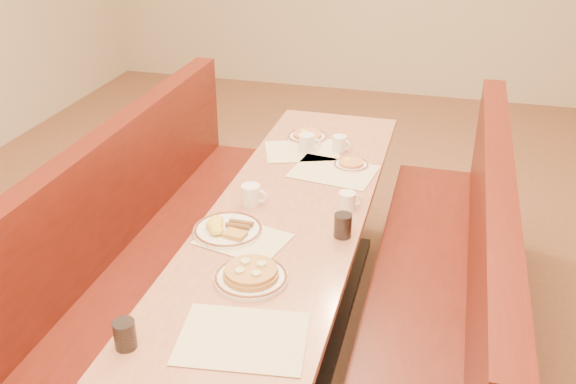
% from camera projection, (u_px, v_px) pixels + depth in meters
% --- Properties ---
extents(ground, '(8.00, 8.00, 0.00)m').
position_uv_depth(ground, '(290.00, 335.00, 3.31)').
color(ground, '#9E6647').
rests_on(ground, ground).
extents(diner_table, '(0.70, 2.50, 0.75)m').
position_uv_depth(diner_table, '(290.00, 275.00, 3.13)').
color(diner_table, black).
rests_on(diner_table, ground).
extents(booth_left, '(0.55, 2.50, 1.05)m').
position_uv_depth(booth_left, '(153.00, 256.00, 3.31)').
color(booth_left, '#4C3326').
rests_on(booth_left, ground).
extents(booth_right, '(0.55, 2.50, 1.05)m').
position_uv_depth(booth_right, '(442.00, 300.00, 2.97)').
color(booth_right, '#4C3326').
rests_on(booth_right, ground).
extents(placemat_near_left, '(0.41, 0.34, 0.00)m').
position_uv_depth(placemat_near_left, '(243.00, 239.00, 2.71)').
color(placemat_near_left, beige).
rests_on(placemat_near_left, diner_table).
extents(placemat_near_right, '(0.47, 0.37, 0.00)m').
position_uv_depth(placemat_near_right, '(243.00, 338.00, 2.15)').
color(placemat_near_right, beige).
rests_on(placemat_near_right, diner_table).
extents(placemat_far_left, '(0.47, 0.41, 0.00)m').
position_uv_depth(placemat_far_left, '(302.00, 151.00, 3.52)').
color(placemat_far_left, beige).
rests_on(placemat_far_left, diner_table).
extents(placemat_far_right, '(0.45, 0.37, 0.00)m').
position_uv_depth(placemat_far_right, '(334.00, 171.00, 3.29)').
color(placemat_far_right, beige).
rests_on(placemat_far_right, diner_table).
extents(pancake_plate, '(0.29, 0.29, 0.06)m').
position_uv_depth(pancake_plate, '(251.00, 275.00, 2.44)').
color(pancake_plate, white).
rests_on(pancake_plate, diner_table).
extents(eggs_plate, '(0.30, 0.30, 0.06)m').
position_uv_depth(eggs_plate, '(227.00, 229.00, 2.75)').
color(eggs_plate, white).
rests_on(eggs_plate, diner_table).
extents(extra_plate_mid, '(0.19, 0.19, 0.04)m').
position_uv_depth(extra_plate_mid, '(351.00, 164.00, 3.35)').
color(extra_plate_mid, white).
rests_on(extra_plate_mid, diner_table).
extents(extra_plate_far, '(0.23, 0.23, 0.05)m').
position_uv_depth(extra_plate_far, '(307.00, 136.00, 3.68)').
color(extra_plate_far, white).
rests_on(extra_plate_far, diner_table).
extents(coffee_mug_a, '(0.11, 0.08, 0.08)m').
position_uv_depth(coffee_mug_a, '(348.00, 201.00, 2.93)').
color(coffee_mug_a, white).
rests_on(coffee_mug_a, diner_table).
extents(coffee_mug_b, '(0.13, 0.09, 0.09)m').
position_uv_depth(coffee_mug_b, '(252.00, 194.00, 2.97)').
color(coffee_mug_b, white).
rests_on(coffee_mug_b, diner_table).
extents(coffee_mug_c, '(0.11, 0.08, 0.08)m').
position_uv_depth(coffee_mug_c, '(340.00, 143.00, 3.52)').
color(coffee_mug_c, white).
rests_on(coffee_mug_c, diner_table).
extents(coffee_mug_d, '(0.12, 0.09, 0.09)m').
position_uv_depth(coffee_mug_d, '(307.00, 142.00, 3.51)').
color(coffee_mug_d, white).
rests_on(coffee_mug_d, diner_table).
extents(soda_tumbler_near, '(0.07, 0.07, 0.10)m').
position_uv_depth(soda_tumbler_near, '(125.00, 335.00, 2.09)').
color(soda_tumbler_near, black).
rests_on(soda_tumbler_near, diner_table).
extents(soda_tumbler_mid, '(0.08, 0.08, 0.11)m').
position_uv_depth(soda_tumbler_mid, '(343.00, 226.00, 2.71)').
color(soda_tumbler_mid, black).
rests_on(soda_tumbler_mid, diner_table).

